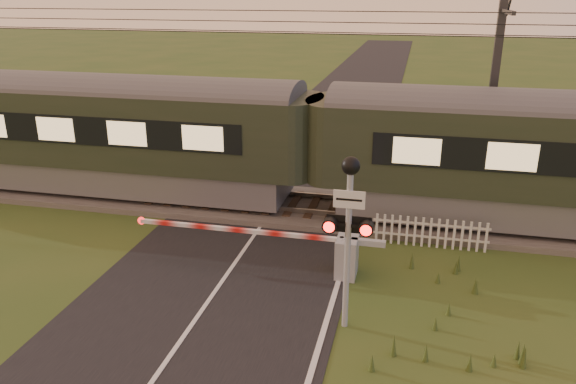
% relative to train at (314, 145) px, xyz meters
% --- Properties ---
extents(ground, '(160.00, 160.00, 0.00)m').
position_rel_train_xyz_m(ground, '(-1.29, -6.50, -2.17)').
color(ground, '#2D481B').
rests_on(ground, ground).
extents(road, '(6.00, 140.00, 0.03)m').
position_rel_train_xyz_m(road, '(-1.27, -6.73, -2.16)').
color(road, black).
rests_on(road, ground).
extents(track_bed, '(140.00, 3.40, 0.39)m').
position_rel_train_xyz_m(track_bed, '(-1.29, 0.00, -2.11)').
color(track_bed, '#47423D').
rests_on(track_bed, ground).
extents(overhead_wires, '(120.00, 0.62, 0.62)m').
position_rel_train_xyz_m(overhead_wires, '(-1.29, 0.00, 3.55)').
color(overhead_wires, black).
rests_on(overhead_wires, ground).
extents(train, '(40.56, 2.80, 3.77)m').
position_rel_train_xyz_m(train, '(0.00, 0.00, 0.00)').
color(train, slate).
rests_on(train, ground).
extents(boom_gate, '(6.48, 0.78, 1.04)m').
position_rel_train_xyz_m(boom_gate, '(1.28, -4.01, -1.60)').
color(boom_gate, gray).
rests_on(boom_gate, ground).
extents(crossing_signal, '(0.95, 0.37, 3.71)m').
position_rel_train_xyz_m(crossing_signal, '(1.85, -6.24, 0.38)').
color(crossing_signal, gray).
rests_on(crossing_signal, ground).
extents(picket_fence, '(3.12, 0.07, 0.85)m').
position_rel_train_xyz_m(picket_fence, '(3.61, -1.89, -1.74)').
color(picket_fence, silver).
rests_on(picket_fence, ground).
extents(catenary_mast, '(0.24, 2.47, 7.60)m').
position_rel_train_xyz_m(catenary_mast, '(5.28, 2.23, 1.77)').
color(catenary_mast, '#2D2D30').
rests_on(catenary_mast, ground).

